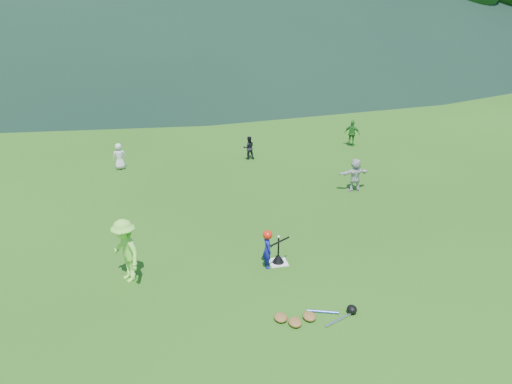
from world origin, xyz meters
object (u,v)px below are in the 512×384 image
at_px(fielder_a, 119,156).
at_px(fielder_b, 249,148).
at_px(home_plate, 278,262).
at_px(batter_child, 267,250).
at_px(adult_coach, 125,251).
at_px(batting_tee, 278,258).
at_px(equipment_pile, 310,316).
at_px(fielder_d, 355,175).
at_px(fielder_c, 352,133).

bearing_deg(fielder_a, fielder_b, 173.24).
relative_size(home_plate, fielder_a, 0.45).
relative_size(batter_child, adult_coach, 0.62).
relative_size(batter_child, batting_tee, 1.44).
height_order(batter_child, equipment_pile, batter_child).
bearing_deg(fielder_b, batter_child, 82.37).
distance_m(fielder_d, batting_tee, 5.42).
bearing_deg(adult_coach, fielder_a, 154.40).
relative_size(fielder_a, fielder_b, 1.07).
xyz_separation_m(batter_child, fielder_b, (1.26, 7.98, -0.02)).
relative_size(batter_child, fielder_c, 0.87).
distance_m(adult_coach, batting_tee, 3.74).
bearing_deg(batter_child, equipment_pile, -169.93).
bearing_deg(batting_tee, home_plate, 0.00).
relative_size(home_plate, fielder_c, 0.40).
height_order(fielder_a, fielder_b, fielder_a).
xyz_separation_m(home_plate, batter_child, (-0.32, -0.12, 0.48)).
height_order(home_plate, equipment_pile, equipment_pile).
distance_m(batter_child, batting_tee, 0.49).
distance_m(batter_child, fielder_d, 5.71).
relative_size(fielder_b, equipment_pile, 0.52).
bearing_deg(batter_child, home_plate, -68.59).
height_order(fielder_c, equipment_pile, fielder_c).
bearing_deg(fielder_d, fielder_a, -29.35).
distance_m(home_plate, fielder_c, 10.16).
bearing_deg(fielder_d, fielder_b, -57.21).
bearing_deg(batting_tee, fielder_b, 83.18).
bearing_deg(fielder_b, batting_tee, 84.49).
xyz_separation_m(batter_child, adult_coach, (-3.37, 0.18, 0.30)).
height_order(adult_coach, equipment_pile, adult_coach).
relative_size(fielder_c, equipment_pile, 0.62).
distance_m(fielder_b, fielder_c, 4.67).
height_order(home_plate, fielder_b, fielder_b).
bearing_deg(batter_child, fielder_a, 25.68).
bearing_deg(home_plate, adult_coach, 178.99).
xyz_separation_m(batter_child, fielder_c, (5.88, 8.61, 0.07)).
height_order(fielder_d, equipment_pile, fielder_d).
height_order(fielder_c, batting_tee, fielder_c).
distance_m(adult_coach, fielder_b, 9.07).
xyz_separation_m(adult_coach, batting_tee, (3.68, -0.07, -0.66)).
height_order(batter_child, fielder_b, batter_child).
bearing_deg(fielder_c, fielder_a, 41.84).
bearing_deg(adult_coach, home_plate, 60.96).
bearing_deg(adult_coach, batter_child, 58.84).
height_order(batting_tee, equipment_pile, batting_tee).
bearing_deg(fielder_b, fielder_a, 1.45).
height_order(batter_child, batting_tee, batter_child).
distance_m(batter_child, fielder_a, 8.79).
xyz_separation_m(home_plate, adult_coach, (-3.68, 0.07, 0.78)).
bearing_deg(fielder_a, fielder_c, 176.89).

